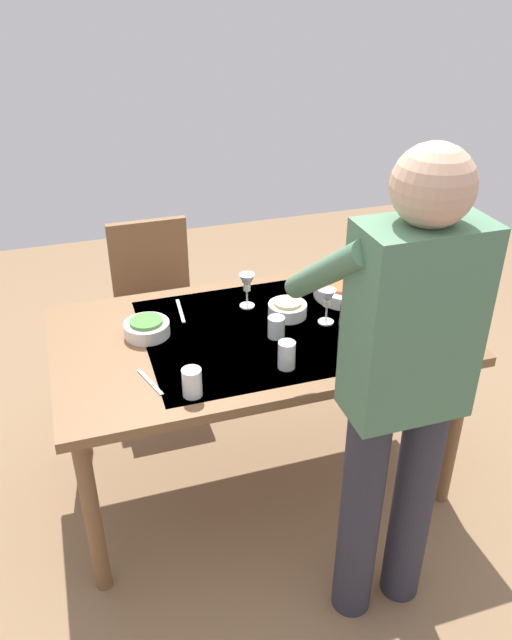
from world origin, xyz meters
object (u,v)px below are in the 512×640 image
(dining_table, at_px, (256,347))
(dinner_plate_near, at_px, (401,333))
(water_cup_far_left, at_px, (276,327))
(side_bowl_bread, at_px, (287,309))
(water_cup_near_right, at_px, (287,355))
(side_bowl_salad, at_px, (147,328))
(person_server, at_px, (401,382))
(chair_near, at_px, (155,299))
(serving_bowl_pasta, at_px, (348,289))
(wine_glass_left, at_px, (247,284))
(wine_glass_right, at_px, (327,300))
(water_cup_near_left, at_px, (192,382))
(wine_bottle, at_px, (348,327))

(dining_table, distance_m, dinner_plate_near, 0.58)
(water_cup_far_left, height_order, side_bowl_bread, water_cup_far_left)
(water_cup_near_right, height_order, side_bowl_salad, water_cup_near_right)
(person_server, xyz_separation_m, dinner_plate_near, (-0.31, -0.52, -0.19))
(chair_near, xyz_separation_m, serving_bowl_pasta, (-0.75, 0.67, 0.27))
(dining_table, bearing_deg, chair_near, -71.78)
(chair_near, distance_m, dinner_plate_near, 1.35)
(wine_glass_left, bearing_deg, dining_table, 82.86)
(wine_glass_right, distance_m, water_cup_far_left, 0.24)
(wine_glass_left, bearing_deg, chair_near, -64.57)
(person_server, distance_m, serving_bowl_pasta, 0.93)
(water_cup_far_left, xyz_separation_m, dinner_plate_near, (-0.48, 0.14, -0.04))
(person_server, xyz_separation_m, wine_glass_right, (-0.06, -0.70, -0.09))
(person_server, height_order, serving_bowl_pasta, person_server)
(wine_glass_right, distance_m, serving_bowl_pasta, 0.27)
(dining_table, height_order, wine_glass_right, wine_glass_right)
(side_bowl_salad, bearing_deg, dinner_plate_near, 162.39)
(chair_near, bearing_deg, water_cup_near_left, 87.11)
(wine_bottle, xyz_separation_m, side_bowl_salad, (0.70, -0.35, -0.08))
(wine_glass_right, distance_m, water_cup_near_left, 0.70)
(wine_glass_left, bearing_deg, water_cup_far_left, 97.82)
(wine_glass_right, height_order, side_bowl_salad, wine_glass_right)
(water_cup_near_left, distance_m, side_bowl_salad, 0.45)
(chair_near, distance_m, person_server, 1.69)
(wine_glass_right, height_order, water_cup_far_left, wine_glass_right)
(serving_bowl_pasta, bearing_deg, chair_near, -41.89)
(wine_glass_left, relative_size, water_cup_far_left, 1.77)
(wine_glass_right, relative_size, water_cup_near_right, 1.43)
(water_cup_near_left, distance_m, water_cup_far_left, 0.48)
(water_cup_near_right, height_order, dinner_plate_near, water_cup_near_right)
(water_cup_near_left, xyz_separation_m, water_cup_far_left, (-0.40, -0.27, -0.01))
(water_cup_near_right, bearing_deg, side_bowl_bread, -110.75)
(water_cup_far_left, height_order, dinner_plate_near, water_cup_far_left)
(dining_table, distance_m, side_bowl_bread, 0.21)
(person_server, distance_m, wine_glass_right, 0.70)
(water_cup_near_left, bearing_deg, wine_glass_left, -123.72)
(wine_glass_right, xyz_separation_m, dinner_plate_near, (-0.25, 0.18, -0.10))
(chair_near, relative_size, water_cup_near_right, 8.59)
(water_cup_near_right, bearing_deg, wine_bottle, -174.26)
(person_server, relative_size, wine_glass_left, 11.19)
(side_bowl_bread, bearing_deg, water_cup_near_right, 69.25)
(water_cup_near_left, relative_size, side_bowl_salad, 0.58)
(wine_glass_left, bearing_deg, wine_glass_right, 139.36)
(chair_near, xyz_separation_m, wine_bottle, (-0.56, 1.09, 0.35))
(person_server, distance_m, side_bowl_salad, 1.06)
(wine_glass_left, bearing_deg, serving_bowl_pasta, 174.91)
(side_bowl_bread, bearing_deg, wine_bottle, 109.62)
(dining_table, height_order, dinner_plate_near, dinner_plate_near)
(wine_bottle, bearing_deg, wine_glass_right, -93.24)
(chair_near, relative_size, serving_bowl_pasta, 3.03)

